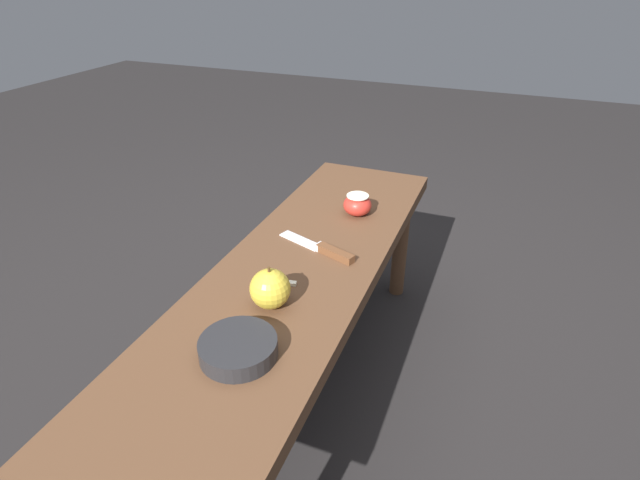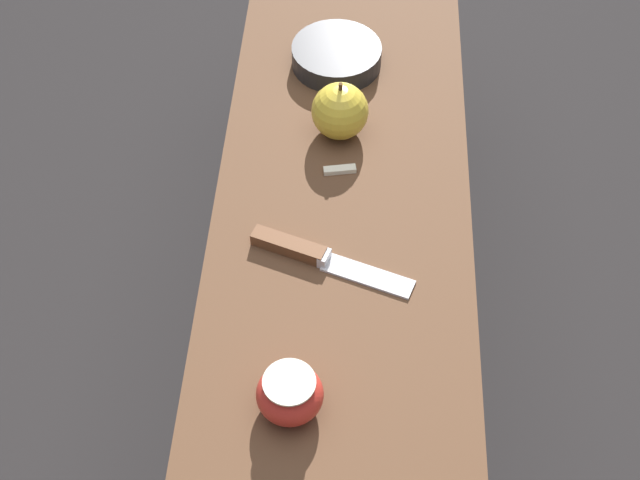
# 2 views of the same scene
# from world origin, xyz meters

# --- Properties ---
(ground_plane) EXTENTS (8.00, 8.00, 0.00)m
(ground_plane) POSITION_xyz_m (0.00, 0.00, 0.00)
(ground_plane) COLOR black
(wooden_bench) EXTENTS (1.39, 0.37, 0.45)m
(wooden_bench) POSITION_xyz_m (0.00, 0.00, 0.39)
(wooden_bench) COLOR brown
(wooden_bench) RESTS_ON ground_plane
(knife) EXTENTS (0.10, 0.23, 0.02)m
(knife) POSITION_xyz_m (-0.11, 0.04, 0.46)
(knife) COLOR silver
(knife) RESTS_ON wooden_bench
(apple_whole) EXTENTS (0.09, 0.09, 0.10)m
(apple_whole) POSITION_xyz_m (0.14, 0.01, 0.49)
(apple_whole) COLOR gold
(apple_whole) RESTS_ON wooden_bench
(apple_cut) EXTENTS (0.08, 0.08, 0.06)m
(apple_cut) POSITION_xyz_m (-0.34, 0.05, 0.48)
(apple_cut) COLOR red
(apple_cut) RESTS_ON wooden_bench
(apple_slice_near_knife) EXTENTS (0.02, 0.05, 0.01)m
(apple_slice_near_knife) POSITION_xyz_m (0.05, 0.01, 0.45)
(apple_slice_near_knife) COLOR silver
(apple_slice_near_knife) RESTS_ON wooden_bench
(bowl) EXTENTS (0.15, 0.15, 0.04)m
(bowl) POSITION_xyz_m (0.30, 0.02, 0.47)
(bowl) COLOR #232326
(bowl) RESTS_ON wooden_bench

